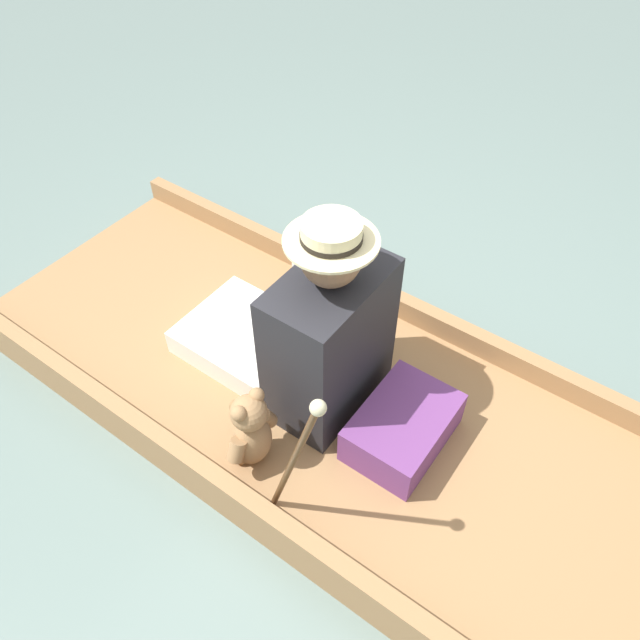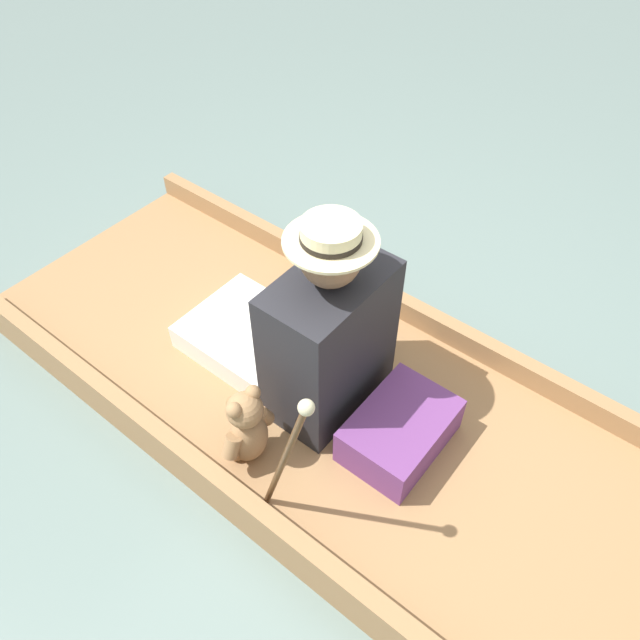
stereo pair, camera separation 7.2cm
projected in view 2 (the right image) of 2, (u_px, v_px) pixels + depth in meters
ground_plane at (332, 415)px, 2.48m from camera, size 16.00×16.00×0.00m
punt_boat at (332, 406)px, 2.43m from camera, size 1.15×3.04×0.21m
seat_cushion at (400, 430)px, 2.20m from camera, size 0.40×0.28×0.16m
seated_person at (311, 333)px, 2.24m from camera, size 0.47×0.80×0.82m
teddy_bear at (247, 428)px, 2.11m from camera, size 0.24×0.14×0.34m
wine_glass at (305, 255)px, 2.73m from camera, size 0.10×0.10×0.26m
walking_cane at (288, 451)px, 1.74m from camera, size 0.04×0.22×0.72m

